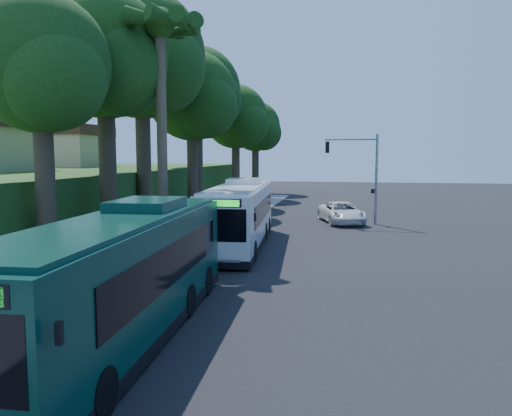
% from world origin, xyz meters
% --- Properties ---
extents(ground, '(140.00, 140.00, 0.00)m').
position_xyz_m(ground, '(0.00, 0.00, 0.00)').
color(ground, black).
rests_on(ground, ground).
extents(sidewalk, '(4.50, 70.00, 0.12)m').
position_xyz_m(sidewalk, '(-7.30, 0.00, 0.06)').
color(sidewalk, gray).
rests_on(sidewalk, ground).
extents(red_curb, '(0.25, 30.00, 0.13)m').
position_xyz_m(red_curb, '(-5.00, -4.00, 0.07)').
color(red_curb, maroon).
rests_on(red_curb, ground).
extents(grass_verge, '(8.00, 70.00, 0.06)m').
position_xyz_m(grass_verge, '(-13.00, 5.00, 0.03)').
color(grass_verge, '#234719').
rests_on(grass_verge, ground).
extents(bus_shelter, '(3.20, 1.51, 2.55)m').
position_xyz_m(bus_shelter, '(-7.26, -2.86, 1.81)').
color(bus_shelter, black).
rests_on(bus_shelter, ground).
extents(stop_sign_pole, '(0.35, 0.06, 3.17)m').
position_xyz_m(stop_sign_pole, '(-5.40, -5.00, 2.08)').
color(stop_sign_pole, gray).
rests_on(stop_sign_pole, ground).
extents(traffic_signal_pole, '(4.10, 0.30, 7.00)m').
position_xyz_m(traffic_signal_pole, '(3.78, 10.00, 4.42)').
color(traffic_signal_pole, gray).
rests_on(traffic_signal_pole, ground).
extents(palm_tree, '(4.20, 4.20, 14.40)m').
position_xyz_m(palm_tree, '(-8.20, -1.50, 12.38)').
color(palm_tree, '#4C3F2D').
rests_on(palm_tree, ground).
extents(hillside_backdrop, '(24.00, 60.00, 8.80)m').
position_xyz_m(hillside_backdrop, '(-26.30, 15.10, 2.44)').
color(hillside_backdrop, '#234719').
rests_on(hillside_backdrop, ground).
extents(tree_0, '(8.40, 8.00, 15.70)m').
position_xyz_m(tree_0, '(-12.40, -0.02, 11.20)').
color(tree_0, '#382B1E').
rests_on(tree_0, ground).
extents(tree_1, '(10.50, 10.00, 18.26)m').
position_xyz_m(tree_1, '(-13.37, 7.98, 12.73)').
color(tree_1, '#382B1E').
rests_on(tree_1, ground).
extents(tree_2, '(8.82, 8.40, 15.12)m').
position_xyz_m(tree_2, '(-11.89, 15.98, 10.48)').
color(tree_2, '#382B1E').
rests_on(tree_2, ground).
extents(tree_3, '(10.08, 9.60, 17.28)m').
position_xyz_m(tree_3, '(-13.88, 23.98, 11.98)').
color(tree_3, '#382B1E').
rests_on(tree_3, ground).
extents(tree_4, '(8.40, 8.00, 14.14)m').
position_xyz_m(tree_4, '(-11.40, 31.98, 9.73)').
color(tree_4, '#382B1E').
rests_on(tree_4, ground).
extents(tree_5, '(7.35, 7.00, 12.86)m').
position_xyz_m(tree_5, '(-10.41, 39.99, 8.96)').
color(tree_5, '#382B1E').
rests_on(tree_5, ground).
extents(tree_6, '(7.56, 7.20, 13.74)m').
position_xyz_m(tree_6, '(-12.91, -6.01, 9.71)').
color(tree_6, '#382B1E').
rests_on(tree_6, ground).
extents(white_bus, '(3.90, 13.36, 3.93)m').
position_xyz_m(white_bus, '(-3.59, -1.03, 1.92)').
color(white_bus, silver).
rests_on(white_bus, ground).
extents(teal_bus, '(3.55, 13.47, 3.98)m').
position_xyz_m(teal_bus, '(-3.65, -16.39, 1.94)').
color(teal_bus, '#093128').
rests_on(teal_bus, ground).
extents(pickup, '(4.33, 6.54, 1.67)m').
position_xyz_m(pickup, '(2.19, 10.23, 0.84)').
color(pickup, silver).
rests_on(pickup, ground).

